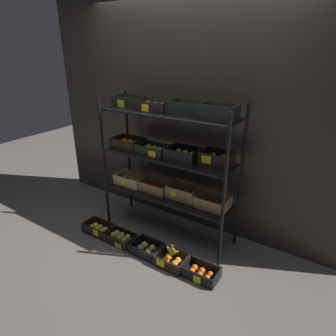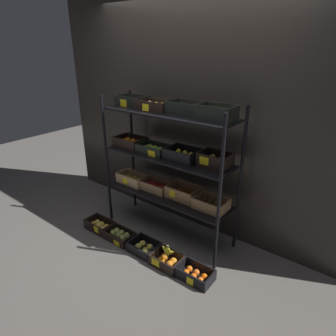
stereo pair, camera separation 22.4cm
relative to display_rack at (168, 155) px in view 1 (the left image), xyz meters
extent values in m
plane|color=#605B56|center=(0.01, -0.01, -0.96)|extent=(10.00, 10.00, 0.00)
cube|color=#2D2823|center=(0.01, 0.41, 0.40)|extent=(3.88, 0.12, 2.72)
cylinder|color=black|center=(-0.73, -0.23, -0.19)|extent=(0.03, 0.03, 1.55)
cylinder|color=black|center=(0.75, -0.23, -0.19)|extent=(0.03, 0.03, 1.55)
cylinder|color=black|center=(-0.73, 0.21, -0.19)|extent=(0.03, 0.03, 1.55)
cylinder|color=black|center=(0.75, 0.21, -0.19)|extent=(0.03, 0.03, 1.55)
cube|color=black|center=(0.01, -0.01, -0.48)|extent=(1.45, 0.40, 0.02)
cube|color=black|center=(0.01, -0.01, -0.02)|extent=(1.45, 0.40, 0.02)
cube|color=black|center=(0.01, -0.01, 0.44)|extent=(1.45, 0.40, 0.02)
cube|color=tan|center=(-0.52, -0.03, -0.46)|extent=(0.36, 0.21, 0.01)
cube|color=tan|center=(-0.52, -0.13, -0.40)|extent=(0.36, 0.02, 0.11)
cube|color=tan|center=(-0.52, 0.07, -0.40)|extent=(0.36, 0.02, 0.11)
cube|color=tan|center=(-0.69, -0.03, -0.40)|extent=(0.02, 0.18, 0.11)
cube|color=tan|center=(-0.34, -0.03, -0.40)|extent=(0.02, 0.18, 0.11)
sphere|color=gold|center=(-0.61, -0.05, -0.42)|extent=(0.07, 0.07, 0.07)
sphere|color=gold|center=(-0.52, -0.05, -0.42)|extent=(0.07, 0.07, 0.07)
sphere|color=gold|center=(-0.43, -0.05, -0.42)|extent=(0.07, 0.07, 0.07)
sphere|color=gold|center=(-0.60, 0.00, -0.42)|extent=(0.07, 0.07, 0.07)
sphere|color=gold|center=(-0.51, 0.00, -0.42)|extent=(0.07, 0.07, 0.07)
sphere|color=gold|center=(-0.43, 0.00, -0.42)|extent=(0.07, 0.07, 0.07)
cube|color=yellow|center=(-0.54, -0.14, -0.41)|extent=(0.08, 0.01, 0.07)
cube|color=#A87F51|center=(-0.18, 0.00, -0.46)|extent=(0.35, 0.22, 0.01)
cube|color=#A87F51|center=(-0.18, -0.10, -0.41)|extent=(0.35, 0.02, 0.09)
cube|color=#A87F51|center=(-0.18, 0.10, -0.41)|extent=(0.35, 0.02, 0.09)
cube|color=#A87F51|center=(-0.34, 0.00, -0.41)|extent=(0.02, 0.19, 0.09)
cube|color=#A87F51|center=(-0.01, 0.00, -0.41)|extent=(0.02, 0.19, 0.09)
sphere|color=red|center=(-0.26, -0.03, -0.42)|extent=(0.07, 0.07, 0.07)
sphere|color=red|center=(-0.18, -0.03, -0.42)|extent=(0.07, 0.07, 0.07)
sphere|color=red|center=(-0.09, -0.02, -0.42)|extent=(0.07, 0.07, 0.07)
sphere|color=red|center=(-0.26, 0.03, -0.42)|extent=(0.07, 0.07, 0.07)
sphere|color=red|center=(-0.17, 0.03, -0.42)|extent=(0.07, 0.07, 0.07)
sphere|color=red|center=(-0.09, 0.03, -0.42)|extent=(0.07, 0.07, 0.07)
cube|color=#A87F51|center=(0.19, 0.04, -0.46)|extent=(0.34, 0.24, 0.01)
cube|color=#A87F51|center=(0.19, -0.07, -0.40)|extent=(0.34, 0.02, 0.12)
cube|color=#A87F51|center=(0.19, 0.15, -0.40)|extent=(0.34, 0.02, 0.12)
cube|color=#A87F51|center=(0.02, 0.04, -0.40)|extent=(0.02, 0.21, 0.12)
cube|color=#A87F51|center=(0.35, 0.04, -0.40)|extent=(0.02, 0.21, 0.12)
sphere|color=orange|center=(0.10, 0.00, -0.43)|extent=(0.06, 0.06, 0.06)
sphere|color=orange|center=(0.19, 0.00, -0.43)|extent=(0.06, 0.06, 0.06)
sphere|color=orange|center=(0.27, 0.00, -0.43)|extent=(0.06, 0.06, 0.06)
sphere|color=orange|center=(0.10, 0.08, -0.43)|extent=(0.06, 0.06, 0.06)
sphere|color=orange|center=(0.18, 0.08, -0.43)|extent=(0.06, 0.06, 0.06)
sphere|color=orange|center=(0.27, 0.08, -0.43)|extent=(0.06, 0.06, 0.06)
cube|color=yellow|center=(0.12, -0.08, -0.40)|extent=(0.07, 0.01, 0.07)
cube|color=#A87F51|center=(0.54, 0.02, -0.46)|extent=(0.34, 0.24, 0.01)
cube|color=#A87F51|center=(0.54, -0.09, -0.41)|extent=(0.34, 0.02, 0.10)
cube|color=#A87F51|center=(0.54, 0.13, -0.41)|extent=(0.34, 0.02, 0.10)
cube|color=#A87F51|center=(0.38, 0.02, -0.41)|extent=(0.02, 0.21, 0.10)
cube|color=#A87F51|center=(0.70, 0.02, -0.41)|extent=(0.02, 0.21, 0.10)
ellipsoid|color=brown|center=(0.45, -0.02, -0.42)|extent=(0.05, 0.05, 0.07)
ellipsoid|color=brown|center=(0.51, -0.02, -0.42)|extent=(0.05, 0.05, 0.07)
ellipsoid|color=brown|center=(0.57, -0.02, -0.42)|extent=(0.05, 0.05, 0.07)
ellipsoid|color=brown|center=(0.64, -0.02, -0.42)|extent=(0.05, 0.05, 0.07)
ellipsoid|color=brown|center=(0.44, 0.06, -0.42)|extent=(0.05, 0.05, 0.07)
ellipsoid|color=brown|center=(0.51, 0.06, -0.42)|extent=(0.05, 0.05, 0.07)
ellipsoid|color=brown|center=(0.57, 0.06, -0.42)|extent=(0.05, 0.05, 0.07)
ellipsoid|color=brown|center=(0.63, 0.06, -0.42)|extent=(0.05, 0.05, 0.07)
cube|color=black|center=(-0.53, -0.02, 0.00)|extent=(0.36, 0.26, 0.01)
cube|color=black|center=(-0.53, -0.14, 0.05)|extent=(0.36, 0.02, 0.10)
cube|color=black|center=(-0.53, 0.10, 0.05)|extent=(0.36, 0.02, 0.10)
cube|color=black|center=(-0.70, -0.02, 0.05)|extent=(0.02, 0.22, 0.10)
cube|color=black|center=(-0.36, -0.02, 0.05)|extent=(0.02, 0.22, 0.10)
sphere|color=orange|center=(-0.61, -0.06, 0.04)|extent=(0.07, 0.07, 0.07)
sphere|color=orange|center=(-0.53, -0.05, 0.04)|extent=(0.07, 0.07, 0.07)
sphere|color=orange|center=(-0.45, -0.06, 0.04)|extent=(0.07, 0.07, 0.07)
sphere|color=orange|center=(-0.61, 0.02, 0.04)|extent=(0.07, 0.07, 0.07)
sphere|color=orange|center=(-0.53, 0.02, 0.04)|extent=(0.07, 0.07, 0.07)
sphere|color=orange|center=(-0.44, 0.02, 0.04)|extent=(0.07, 0.07, 0.07)
cube|color=black|center=(-0.16, -0.04, 0.00)|extent=(0.35, 0.22, 0.01)
cube|color=black|center=(-0.16, -0.14, 0.05)|extent=(0.35, 0.02, 0.09)
cube|color=black|center=(-0.16, 0.06, 0.05)|extent=(0.35, 0.02, 0.09)
cube|color=black|center=(-0.33, -0.04, 0.05)|extent=(0.02, 0.19, 0.09)
cube|color=black|center=(0.00, -0.04, 0.05)|extent=(0.02, 0.19, 0.09)
sphere|color=#85B23C|center=(-0.25, -0.07, 0.04)|extent=(0.07, 0.07, 0.07)
sphere|color=#94C739|center=(-0.16, -0.07, 0.04)|extent=(0.07, 0.07, 0.07)
sphere|color=#88B938|center=(-0.08, -0.07, 0.04)|extent=(0.07, 0.07, 0.07)
sphere|color=#94B636|center=(-0.24, -0.01, 0.04)|extent=(0.07, 0.07, 0.07)
sphere|color=#8BC348|center=(-0.16, -0.02, 0.04)|extent=(0.07, 0.07, 0.07)
sphere|color=#8DBD49|center=(-0.09, -0.02, 0.04)|extent=(0.07, 0.07, 0.07)
cube|color=yellow|center=(-0.10, -0.15, 0.03)|extent=(0.09, 0.01, 0.07)
cube|color=black|center=(0.20, -0.01, 0.00)|extent=(0.34, 0.26, 0.01)
cube|color=black|center=(0.20, -0.13, 0.06)|extent=(0.34, 0.02, 0.11)
cube|color=black|center=(0.20, 0.11, 0.06)|extent=(0.34, 0.02, 0.11)
cube|color=black|center=(0.04, -0.01, 0.06)|extent=(0.02, 0.22, 0.11)
cube|color=black|center=(0.36, -0.01, 0.06)|extent=(0.02, 0.22, 0.11)
ellipsoid|color=yellow|center=(0.12, -0.05, 0.04)|extent=(0.06, 0.06, 0.08)
ellipsoid|color=yellow|center=(0.19, -0.05, 0.04)|extent=(0.06, 0.06, 0.08)
ellipsoid|color=yellow|center=(0.28, -0.05, 0.04)|extent=(0.06, 0.06, 0.08)
ellipsoid|color=yellow|center=(0.11, 0.04, 0.04)|extent=(0.06, 0.06, 0.08)
ellipsoid|color=yellow|center=(0.19, 0.04, 0.04)|extent=(0.06, 0.06, 0.08)
ellipsoid|color=yellow|center=(0.27, 0.03, 0.04)|extent=(0.06, 0.06, 0.08)
cube|color=black|center=(0.54, 0.05, 0.00)|extent=(0.31, 0.22, 0.01)
cube|color=black|center=(0.54, -0.06, 0.07)|extent=(0.31, 0.02, 0.12)
cube|color=black|center=(0.54, 0.15, 0.07)|extent=(0.31, 0.02, 0.12)
cube|color=black|center=(0.40, 0.05, 0.07)|extent=(0.02, 0.19, 0.12)
cube|color=black|center=(0.69, 0.05, 0.07)|extent=(0.02, 0.19, 0.12)
ellipsoid|color=#A9BB58|center=(0.49, 0.02, 0.05)|extent=(0.07, 0.07, 0.09)
ellipsoid|color=#B7C24B|center=(0.59, 0.02, 0.05)|extent=(0.07, 0.07, 0.09)
ellipsoid|color=#AFB149|center=(0.49, 0.08, 0.05)|extent=(0.07, 0.07, 0.09)
ellipsoid|color=tan|center=(0.60, 0.08, 0.05)|extent=(0.07, 0.07, 0.09)
cube|color=yellow|center=(0.48, -0.07, 0.07)|extent=(0.10, 0.01, 0.08)
cube|color=black|center=(-0.53, 0.04, 0.46)|extent=(0.36, 0.22, 0.01)
cube|color=black|center=(-0.53, -0.06, 0.52)|extent=(0.36, 0.02, 0.10)
cube|color=black|center=(-0.53, 0.14, 0.52)|extent=(0.36, 0.02, 0.10)
cube|color=black|center=(-0.70, 0.04, 0.52)|extent=(0.02, 0.19, 0.10)
cube|color=black|center=(-0.36, 0.04, 0.52)|extent=(0.02, 0.19, 0.10)
sphere|color=#691F56|center=(-0.64, 0.01, 0.49)|extent=(0.05, 0.05, 0.05)
sphere|color=#691D57|center=(-0.58, 0.01, 0.49)|extent=(0.05, 0.05, 0.05)
sphere|color=#65244C|center=(-0.53, 0.00, 0.49)|extent=(0.05, 0.05, 0.05)
sphere|color=#5F2C49|center=(-0.47, 0.00, 0.49)|extent=(0.05, 0.05, 0.05)
sphere|color=#5C2257|center=(-0.41, 0.01, 0.49)|extent=(0.05, 0.05, 0.05)
sphere|color=#68305A|center=(-0.63, 0.07, 0.49)|extent=(0.05, 0.05, 0.05)
sphere|color=#59264B|center=(-0.58, 0.07, 0.49)|extent=(0.05, 0.05, 0.05)
sphere|color=#692751|center=(-0.52, 0.07, 0.49)|extent=(0.05, 0.05, 0.05)
sphere|color=#6C1756|center=(-0.47, 0.08, 0.49)|extent=(0.05, 0.05, 0.05)
sphere|color=#5A2349|center=(-0.41, 0.08, 0.49)|extent=(0.05, 0.05, 0.05)
cube|color=yellow|center=(-0.55, -0.07, 0.50)|extent=(0.09, 0.01, 0.08)
cube|color=black|center=(-0.17, 0.00, 0.46)|extent=(0.37, 0.21, 0.01)
cube|color=black|center=(-0.17, -0.10, 0.51)|extent=(0.37, 0.02, 0.09)
cube|color=black|center=(-0.17, 0.10, 0.51)|extent=(0.37, 0.02, 0.09)
cube|color=black|center=(-0.35, 0.00, 0.51)|extent=(0.02, 0.18, 0.09)
cube|color=black|center=(0.00, 0.00, 0.51)|extent=(0.02, 0.18, 0.09)
sphere|color=gold|center=(-0.27, -0.03, 0.50)|extent=(0.07, 0.07, 0.07)
sphere|color=#D3B951|center=(-0.18, -0.02, 0.50)|extent=(0.07, 0.07, 0.07)
sphere|color=#D6BD52|center=(-0.09, -0.03, 0.50)|extent=(0.07, 0.07, 0.07)
sphere|color=#DCB756|center=(-0.27, 0.03, 0.50)|extent=(0.07, 0.07, 0.07)
sphere|color=gold|center=(-0.17, 0.02, 0.50)|extent=(0.07, 0.07, 0.07)
sphere|color=gold|center=(-0.09, 0.02, 0.50)|extent=(0.07, 0.07, 0.07)
cube|color=yellow|center=(-0.20, -0.11, 0.50)|extent=(0.08, 0.01, 0.07)
cube|color=black|center=(0.20, 0.04, 0.46)|extent=(0.36, 0.24, 0.01)
cube|color=black|center=(0.20, -0.07, 0.52)|extent=(0.36, 0.02, 0.11)
cube|color=black|center=(0.20, 0.15, 0.52)|extent=(0.36, 0.02, 0.11)
cube|color=black|center=(0.02, 0.04, 0.52)|extent=(0.02, 0.21, 0.11)
cube|color=black|center=(0.37, 0.04, 0.52)|extent=(0.02, 0.21, 0.11)
sphere|color=red|center=(0.11, 0.01, 0.50)|extent=(0.07, 0.07, 0.07)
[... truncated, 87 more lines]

